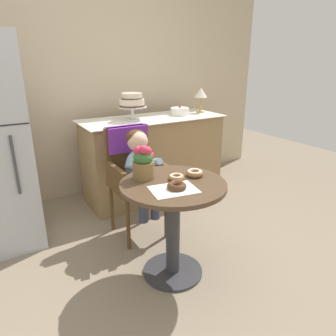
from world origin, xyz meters
name	(u,v)px	position (x,y,z in m)	size (l,w,h in m)	color
ground_plane	(173,272)	(0.00, 0.00, 0.00)	(8.00, 8.00, 0.00)	gray
back_wall	(83,73)	(0.00, 1.85, 1.35)	(4.80, 0.10, 2.70)	#C1AD8E
cafe_table	(173,211)	(0.00, 0.00, 0.51)	(0.72, 0.72, 0.72)	#4C3826
wicker_chair	(132,164)	(0.03, 0.72, 0.64)	(0.42, 0.45, 0.95)	brown
seated_child	(140,164)	(0.03, 0.57, 0.68)	(0.27, 0.32, 0.73)	#8CADCC
paper_napkin	(174,190)	(-0.06, -0.10, 0.72)	(0.29, 0.22, 0.00)	white
donut_front	(176,177)	(0.05, 0.04, 0.74)	(0.11, 0.11, 0.04)	#936033
donut_mid	(177,186)	(-0.04, -0.10, 0.74)	(0.12, 0.12, 0.04)	#4C2D19
donut_side	(195,173)	(0.20, 0.03, 0.74)	(0.12, 0.12, 0.04)	#936033
flower_vase	(143,162)	(-0.13, 0.18, 0.84)	(0.15, 0.15, 0.24)	brown
display_counter	(153,157)	(0.55, 1.30, 0.45)	(1.56, 0.62, 0.90)	#93754C
tiered_cake_stand	(132,102)	(0.31, 1.30, 1.08)	(0.30, 0.30, 0.27)	silver
round_layer_cake	(180,111)	(0.90, 1.30, 0.94)	(0.21, 0.21, 0.11)	white
table_lamp	(201,94)	(1.19, 1.32, 1.12)	(0.15, 0.15, 0.28)	#B28C47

